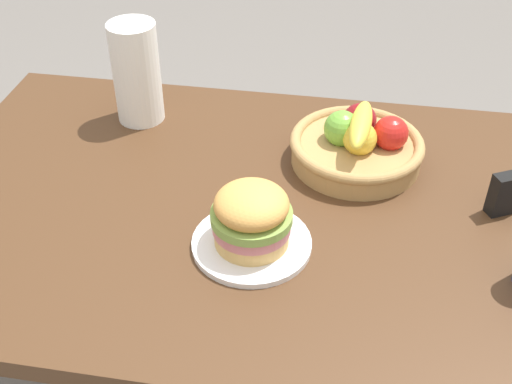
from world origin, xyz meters
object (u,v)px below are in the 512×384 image
sandwich (252,216)px  plate (252,243)px  paper_towel_roll (137,73)px  napkin_holder (505,194)px  fruit_basket (358,144)px

sandwich → plate: bearing=97.1°
plate → paper_towel_roll: size_ratio=0.94×
sandwich → paper_towel_roll: bearing=130.1°
sandwich → napkin_holder: (0.47, 0.18, -0.03)m
sandwich → napkin_holder: sandwich is taller
sandwich → fruit_basket: bearing=59.6°
sandwich → fruit_basket: fruit_basket is taller
fruit_basket → paper_towel_roll: paper_towel_roll is taller
sandwich → napkin_holder: size_ratio=1.67×
paper_towel_roll → napkin_holder: (0.81, -0.22, -0.07)m
sandwich → paper_towel_roll: (-0.34, 0.40, 0.05)m
sandwich → fruit_basket: size_ratio=0.52×
paper_towel_roll → fruit_basket: bearing=-10.8°
plate → fruit_basket: size_ratio=0.77×
plate → sandwich: size_ratio=1.50×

